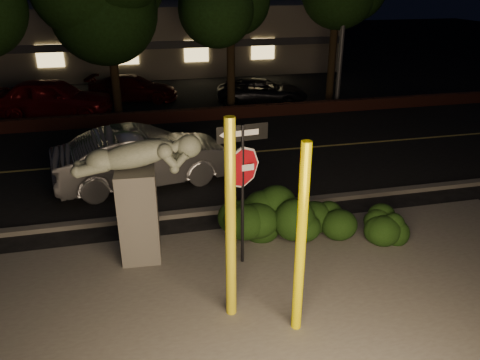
{
  "coord_description": "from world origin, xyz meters",
  "views": [
    {
      "loc": [
        -1.88,
        -7.61,
        5.54
      ],
      "look_at": [
        0.19,
        1.2,
        1.6
      ],
      "focal_mm": 35.0,
      "sensor_mm": 36.0,
      "label": 1
    }
  ],
  "objects_px": {
    "yellow_pole_left": "(231,224)",
    "parked_car_dark": "(262,92)",
    "sculpture": "(138,187)",
    "signpost": "(243,168)",
    "silver_sedan": "(144,157)",
    "parked_car_red": "(53,98)",
    "yellow_pole_right": "(301,243)",
    "parked_car_darkred": "(133,88)"
  },
  "relations": [
    {
      "from": "yellow_pole_right",
      "to": "silver_sedan",
      "type": "xyz_separation_m",
      "value": [
        -2.22,
        6.78,
        -0.87
      ]
    },
    {
      "from": "yellow_pole_left",
      "to": "parked_car_dark",
      "type": "height_order",
      "value": "yellow_pole_left"
    },
    {
      "from": "sculpture",
      "to": "silver_sedan",
      "type": "distance_m",
      "value": 4.06
    },
    {
      "from": "signpost",
      "to": "silver_sedan",
      "type": "xyz_separation_m",
      "value": [
        -1.79,
        4.62,
        -1.32
      ]
    },
    {
      "from": "signpost",
      "to": "sculpture",
      "type": "xyz_separation_m",
      "value": [
        -2.0,
        0.65,
        -0.48
      ]
    },
    {
      "from": "silver_sedan",
      "to": "parked_car_darkred",
      "type": "xyz_separation_m",
      "value": [
        -0.07,
        10.24,
        -0.21
      ]
    },
    {
      "from": "yellow_pole_left",
      "to": "parked_car_red",
      "type": "height_order",
      "value": "yellow_pole_left"
    },
    {
      "from": "parked_car_darkred",
      "to": "parked_car_red",
      "type": "bearing_deg",
      "value": 137.98
    },
    {
      "from": "yellow_pole_left",
      "to": "sculpture",
      "type": "relative_size",
      "value": 1.34
    },
    {
      "from": "parked_car_darkred",
      "to": "parked_car_dark",
      "type": "height_order",
      "value": "parked_car_darkred"
    },
    {
      "from": "parked_car_red",
      "to": "parked_car_dark",
      "type": "xyz_separation_m",
      "value": [
        9.24,
        0.11,
        -0.25
      ]
    },
    {
      "from": "yellow_pole_right",
      "to": "parked_car_red",
      "type": "xyz_separation_m",
      "value": [
        -5.65,
        14.81,
        -0.85
      ]
    },
    {
      "from": "yellow_pole_right",
      "to": "parked_car_dark",
      "type": "distance_m",
      "value": 15.38
    },
    {
      "from": "parked_car_darkred",
      "to": "sculpture",
      "type": "bearing_deg",
      "value": -166.0
    },
    {
      "from": "yellow_pole_right",
      "to": "sculpture",
      "type": "bearing_deg",
      "value": 130.7
    },
    {
      "from": "signpost",
      "to": "parked_car_darkred",
      "type": "distance_m",
      "value": 15.05
    },
    {
      "from": "yellow_pole_left",
      "to": "silver_sedan",
      "type": "bearing_deg",
      "value": 101.17
    },
    {
      "from": "parked_car_dark",
      "to": "parked_car_darkred",
      "type": "bearing_deg",
      "value": 87.22
    },
    {
      "from": "yellow_pole_right",
      "to": "silver_sedan",
      "type": "height_order",
      "value": "yellow_pole_right"
    },
    {
      "from": "yellow_pole_left",
      "to": "parked_car_darkred",
      "type": "xyz_separation_m",
      "value": [
        -1.29,
        16.4,
        -1.21
      ]
    },
    {
      "from": "yellow_pole_left",
      "to": "sculpture",
      "type": "xyz_separation_m",
      "value": [
        -1.43,
        2.2,
        -0.15
      ]
    },
    {
      "from": "parked_car_red",
      "to": "parked_car_dark",
      "type": "height_order",
      "value": "parked_car_red"
    },
    {
      "from": "yellow_pole_right",
      "to": "sculpture",
      "type": "relative_size",
      "value": 1.25
    },
    {
      "from": "sculpture",
      "to": "parked_car_dark",
      "type": "height_order",
      "value": "sculpture"
    },
    {
      "from": "silver_sedan",
      "to": "parked_car_red",
      "type": "relative_size",
      "value": 1.02
    },
    {
      "from": "yellow_pole_right",
      "to": "signpost",
      "type": "distance_m",
      "value": 2.26
    },
    {
      "from": "yellow_pole_left",
      "to": "signpost",
      "type": "bearing_deg",
      "value": 69.65
    },
    {
      "from": "yellow_pole_right",
      "to": "sculpture",
      "type": "distance_m",
      "value": 3.72
    },
    {
      "from": "yellow_pole_left",
      "to": "signpost",
      "type": "relative_size",
      "value": 1.21
    },
    {
      "from": "sculpture",
      "to": "parked_car_red",
      "type": "xyz_separation_m",
      "value": [
        -3.22,
        11.98,
        -0.83
      ]
    },
    {
      "from": "signpost",
      "to": "parked_car_red",
      "type": "bearing_deg",
      "value": 105.98
    },
    {
      "from": "signpost",
      "to": "parked_car_red",
      "type": "distance_m",
      "value": 13.74
    },
    {
      "from": "parked_car_red",
      "to": "parked_car_darkred",
      "type": "xyz_separation_m",
      "value": [
        3.36,
        2.22,
        -0.22
      ]
    },
    {
      "from": "yellow_pole_left",
      "to": "sculpture",
      "type": "distance_m",
      "value": 2.63
    },
    {
      "from": "sculpture",
      "to": "silver_sedan",
      "type": "xyz_separation_m",
      "value": [
        0.21,
        3.96,
        -0.85
      ]
    },
    {
      "from": "yellow_pole_left",
      "to": "sculpture",
      "type": "bearing_deg",
      "value": 122.92
    },
    {
      "from": "yellow_pole_left",
      "to": "parked_car_red",
      "type": "xyz_separation_m",
      "value": [
        -4.65,
        14.19,
        -0.98
      ]
    },
    {
      "from": "yellow_pole_right",
      "to": "parked_car_red",
      "type": "bearing_deg",
      "value": 110.89
    },
    {
      "from": "signpost",
      "to": "parked_car_dark",
      "type": "distance_m",
      "value": 13.46
    },
    {
      "from": "parked_car_darkred",
      "to": "parked_car_dark",
      "type": "relative_size",
      "value": 1.0
    },
    {
      "from": "yellow_pole_right",
      "to": "parked_car_dark",
      "type": "xyz_separation_m",
      "value": [
        3.59,
        14.92,
        -1.1
      ]
    },
    {
      "from": "yellow_pole_right",
      "to": "silver_sedan",
      "type": "bearing_deg",
      "value": 108.11
    }
  ]
}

